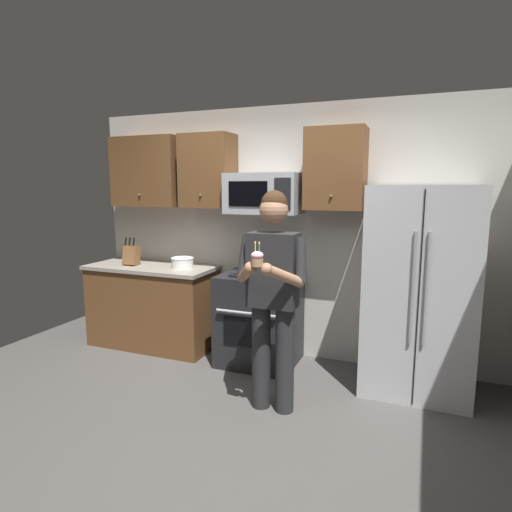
# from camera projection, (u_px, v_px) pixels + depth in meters

# --- Properties ---
(ground_plane) EXTENTS (6.00, 6.00, 0.00)m
(ground_plane) POSITION_uv_depth(u_px,v_px,m) (211.00, 434.00, 3.13)
(ground_plane) COLOR #474442
(wall_back) EXTENTS (4.40, 0.10, 2.60)m
(wall_back) POSITION_uv_depth(u_px,v_px,m) (286.00, 233.00, 4.53)
(wall_back) COLOR beige
(wall_back) RESTS_ON ground
(oven_range) EXTENTS (0.76, 0.70, 0.93)m
(oven_range) POSITION_uv_depth(u_px,v_px,m) (259.00, 319.00, 4.36)
(oven_range) COLOR black
(oven_range) RESTS_ON ground
(microwave) EXTENTS (0.74, 0.41, 0.40)m
(microwave) POSITION_uv_depth(u_px,v_px,m) (264.00, 194.00, 4.27)
(microwave) COLOR #9EA0A5
(refrigerator) EXTENTS (0.90, 0.75, 1.80)m
(refrigerator) POSITION_uv_depth(u_px,v_px,m) (419.00, 291.00, 3.71)
(refrigerator) COLOR #B7BABF
(refrigerator) RESTS_ON ground
(cabinet_row_upper) EXTENTS (2.78, 0.36, 0.76)m
(cabinet_row_upper) POSITION_uv_depth(u_px,v_px,m) (214.00, 171.00, 4.49)
(cabinet_row_upper) COLOR brown
(counter_left) EXTENTS (1.44, 0.66, 0.92)m
(counter_left) POSITION_uv_depth(u_px,v_px,m) (153.00, 305.00, 4.85)
(counter_left) COLOR brown
(counter_left) RESTS_ON ground
(knife_block) EXTENTS (0.16, 0.15, 0.32)m
(knife_block) POSITION_uv_depth(u_px,v_px,m) (131.00, 255.00, 4.80)
(knife_block) COLOR brown
(knife_block) RESTS_ON counter_left
(bowl_large_white) EXTENTS (0.24, 0.24, 0.11)m
(bowl_large_white) POSITION_uv_depth(u_px,v_px,m) (182.00, 262.00, 4.64)
(bowl_large_white) COLOR white
(bowl_large_white) RESTS_ON counter_left
(person) EXTENTS (0.60, 0.48, 1.76)m
(person) POSITION_uv_depth(u_px,v_px,m) (273.00, 290.00, 3.34)
(person) COLOR #262628
(person) RESTS_ON ground
(cupcake) EXTENTS (0.09, 0.09, 0.17)m
(cupcake) POSITION_uv_depth(u_px,v_px,m) (257.00, 258.00, 2.99)
(cupcake) COLOR #A87F56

